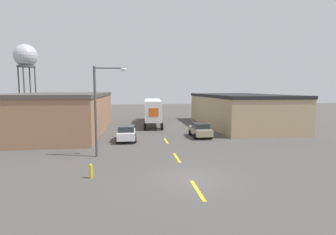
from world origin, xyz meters
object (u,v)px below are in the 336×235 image
parked_car_left_far (126,133)px  street_lamp (100,104)px  fire_hydrant (91,171)px  semi_truck (153,109)px  parked_car_right_mid (200,130)px  water_tower (26,57)px

parked_car_left_far → street_lamp: size_ratio=0.57×
fire_hydrant → semi_truck: bearing=77.0°
parked_car_right_mid → fire_hydrant: 16.47m
parked_car_left_far → water_tower: 38.63m
street_lamp → fire_hydrant: street_lamp is taller
parked_car_left_far → water_tower: size_ratio=0.29×
water_tower → fire_hydrant: size_ratio=15.91×
semi_truck → fire_hydrant: (-5.71, -24.75, -1.86)m
semi_truck → street_lamp: size_ratio=1.98×
water_tower → fire_hydrant: 47.65m
water_tower → street_lamp: water_tower is taller
water_tower → parked_car_right_mid: bearing=-44.7°
water_tower → semi_truck: bearing=-34.7°
parked_car_right_mid → parked_car_left_far: bearing=-172.4°
parked_car_right_mid → fire_hydrant: bearing=-128.9°
parked_car_left_far → parked_car_right_mid: (8.42, 1.12, 0.00)m
water_tower → street_lamp: size_ratio=1.99×
parked_car_right_mid → water_tower: 43.04m
parked_car_left_far → parked_car_right_mid: bearing=7.6°
parked_car_right_mid → water_tower: size_ratio=0.29×
street_lamp → semi_truck: bearing=73.5°
semi_truck → parked_car_right_mid: semi_truck is taller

